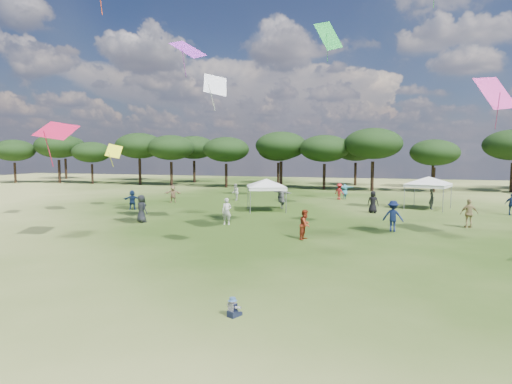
% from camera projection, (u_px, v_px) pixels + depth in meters
% --- Properties ---
extents(ground, '(140.00, 140.00, 0.00)m').
position_uv_depth(ground, '(202.00, 346.00, 10.29)').
color(ground, '#2E4715').
rests_on(ground, ground).
extents(tree_line, '(108.78, 17.63, 7.77)m').
position_uv_depth(tree_line, '(366.00, 146.00, 54.49)').
color(tree_line, black).
rests_on(tree_line, ground).
extents(tent_left, '(5.57, 5.57, 2.87)m').
position_uv_depth(tent_left, '(266.00, 180.00, 33.79)').
color(tent_left, gray).
rests_on(tent_left, ground).
extents(tent_right, '(5.99, 5.99, 2.98)m').
position_uv_depth(tent_right, '(429.00, 178.00, 34.97)').
color(tent_right, gray).
rests_on(tent_right, ground).
extents(toddler, '(0.43, 0.46, 0.56)m').
position_uv_depth(toddler, '(233.00, 308.00, 12.10)').
color(toddler, black).
rests_on(toddler, ground).
extents(festival_crowd, '(30.08, 21.85, 1.84)m').
position_uv_depth(festival_crowd, '(296.00, 200.00, 33.96)').
color(festival_crowd, '#A08C57').
rests_on(festival_crowd, ground).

